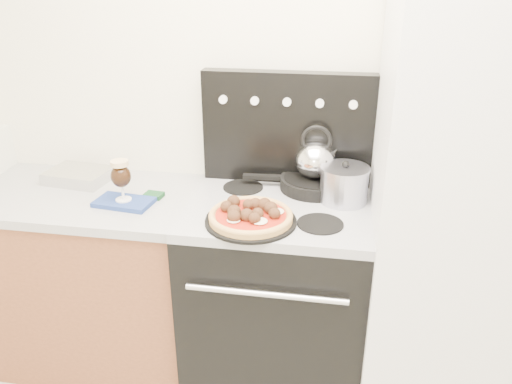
% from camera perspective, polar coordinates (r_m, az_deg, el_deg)
% --- Properties ---
extents(room_shell, '(3.52, 3.01, 2.52)m').
position_cam_1_polar(room_shell, '(1.18, -6.36, -4.78)').
color(room_shell, '#B2ADA2').
rests_on(room_shell, ground).
extents(base_cabinet, '(1.45, 0.60, 0.86)m').
position_cam_1_polar(base_cabinet, '(2.69, -21.86, -8.90)').
color(base_cabinet, brown).
rests_on(base_cabinet, ground).
extents(countertop, '(1.48, 0.63, 0.04)m').
position_cam_1_polar(countertop, '(2.49, -23.42, -0.12)').
color(countertop, '#AEAEB0').
rests_on(countertop, base_cabinet).
extents(stove_body, '(0.76, 0.65, 0.88)m').
position_cam_1_polar(stove_body, '(2.33, 2.38, -12.18)').
color(stove_body, black).
rests_on(stove_body, ground).
extents(cooktop, '(0.76, 0.65, 0.04)m').
position_cam_1_polar(cooktop, '(2.09, 2.60, -1.95)').
color(cooktop, '#ADADB2').
rests_on(cooktop, stove_body).
extents(backguard, '(0.76, 0.08, 0.50)m').
position_cam_1_polar(backguard, '(2.25, 3.60, 7.29)').
color(backguard, black).
rests_on(backguard, cooktop).
extents(fridge, '(0.64, 0.68, 1.90)m').
position_cam_1_polar(fridge, '(2.09, 21.92, -2.26)').
color(fridge, silver).
rests_on(fridge, ground).
extents(foil_sheet, '(0.30, 0.24, 0.06)m').
position_cam_1_polar(foil_sheet, '(2.50, -19.58, 1.78)').
color(foil_sheet, silver).
rests_on(foil_sheet, countertop).
extents(oven_mitt, '(0.26, 0.17, 0.02)m').
position_cam_1_polar(oven_mitt, '(2.20, -14.85, -1.14)').
color(oven_mitt, navy).
rests_on(oven_mitt, countertop).
extents(beer_glass, '(0.10, 0.10, 0.18)m').
position_cam_1_polar(beer_glass, '(2.16, -15.13, 1.30)').
color(beer_glass, black).
rests_on(beer_glass, oven_mitt).
extents(pizza_pan, '(0.45, 0.45, 0.01)m').
position_cam_1_polar(pizza_pan, '(1.94, -0.60, -3.33)').
color(pizza_pan, black).
rests_on(pizza_pan, cooktop).
extents(pizza, '(0.34, 0.34, 0.05)m').
position_cam_1_polar(pizza, '(1.92, -0.60, -2.57)').
color(pizza, gold).
rests_on(pizza, pizza_pan).
extents(skillet, '(0.32, 0.32, 0.05)m').
position_cam_1_polar(skillet, '(2.24, 6.66, 1.00)').
color(skillet, black).
rests_on(skillet, cooktop).
extents(tea_kettle, '(0.22, 0.22, 0.20)m').
position_cam_1_polar(tea_kettle, '(2.19, 6.82, 4.06)').
color(tea_kettle, white).
rests_on(tea_kettle, skillet).
extents(stock_pot, '(0.23, 0.23, 0.14)m').
position_cam_1_polar(stock_pot, '(2.12, 10.03, 0.75)').
color(stock_pot, '#B5B5C6').
rests_on(stock_pot, cooktop).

